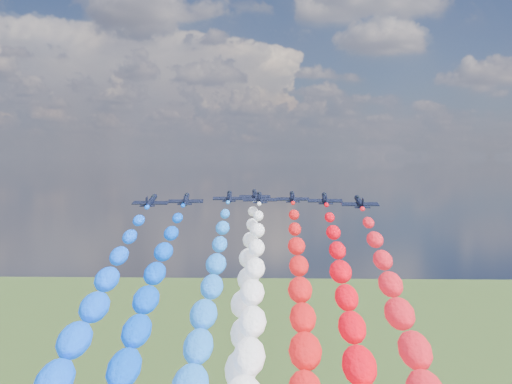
# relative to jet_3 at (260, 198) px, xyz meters

# --- Properties ---
(jet_0) EXTENTS (10.05, 13.46, 5.58)m
(jet_0) POSITION_rel_jet_3_xyz_m (-28.47, -12.65, 0.00)
(jet_0) COLOR black
(trail_0) EXTENTS (7.36, 131.81, 50.87)m
(trail_0) POSITION_rel_jet_3_xyz_m (-28.47, -80.16, -22.96)
(trail_0) COLOR #094DF8
(jet_1) EXTENTS (10.32, 13.65, 5.58)m
(jet_1) POSITION_rel_jet_3_xyz_m (-20.11, -6.54, 0.00)
(jet_1) COLOR black
(trail_1) EXTENTS (7.36, 131.81, 50.87)m
(trail_1) POSITION_rel_jet_3_xyz_m (-20.11, -74.04, -22.96)
(trail_1) COLOR blue
(jet_2) EXTENTS (10.28, 13.62, 5.58)m
(jet_2) POSITION_rel_jet_3_xyz_m (-9.04, 5.35, 0.00)
(jet_2) COLOR black
(trail_2) EXTENTS (7.36, 131.81, 50.87)m
(trail_2) POSITION_rel_jet_3_xyz_m (-9.04, -62.15, -22.96)
(trail_2) COLOR blue
(jet_3) EXTENTS (10.35, 13.67, 5.58)m
(jet_3) POSITION_rel_jet_3_xyz_m (0.00, 0.00, 0.00)
(jet_3) COLOR black
(trail_3) EXTENTS (7.36, 131.81, 50.87)m
(trail_3) POSITION_rel_jet_3_xyz_m (0.00, -67.51, -22.96)
(trail_3) COLOR white
(jet_4) EXTENTS (10.35, 13.67, 5.58)m
(jet_4) POSITION_rel_jet_3_xyz_m (-1.85, 13.69, 0.00)
(jet_4) COLOR black
(trail_4) EXTENTS (7.36, 131.81, 50.87)m
(trail_4) POSITION_rel_jet_3_xyz_m (-1.85, -53.82, -22.96)
(trail_4) COLOR white
(jet_5) EXTENTS (9.72, 13.22, 5.58)m
(jet_5) POSITION_rel_jet_3_xyz_m (9.38, 3.12, 0.00)
(jet_5) COLOR black
(trail_5) EXTENTS (7.36, 131.81, 50.87)m
(trail_5) POSITION_rel_jet_3_xyz_m (9.38, -64.39, -22.96)
(trail_5) COLOR red
(jet_6) EXTENTS (9.86, 13.32, 5.58)m
(jet_6) POSITION_rel_jet_3_xyz_m (18.18, -3.53, 0.00)
(jet_6) COLOR black
(trail_6) EXTENTS (7.36, 131.81, 50.87)m
(trail_6) POSITION_rel_jet_3_xyz_m (18.18, -71.04, -22.96)
(trail_6) COLOR red
(jet_7) EXTENTS (9.99, 13.42, 5.58)m
(jet_7) POSITION_rel_jet_3_xyz_m (26.05, -16.05, 0.00)
(jet_7) COLOR black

